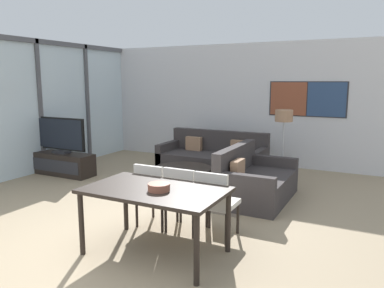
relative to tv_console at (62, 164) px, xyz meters
name	(u,v)px	position (x,y,z in m)	size (l,w,h in m)	color
ground_plane	(64,262)	(2.94, -2.82, -0.23)	(24.00, 24.00, 0.00)	#9E896B
wall_back	(245,104)	(2.99, 2.87, 1.18)	(8.06, 0.09, 2.80)	silver
window_wall_left	(39,100)	(-0.58, 0.02, 1.30)	(0.07, 5.70, 2.80)	silver
area_rug	(183,188)	(2.76, 0.22, -0.22)	(2.81, 1.87, 0.01)	#706051
tv_console	(62,164)	(0.00, 0.00, 0.00)	(1.46, 0.47, 0.46)	black
television	(60,135)	(0.00, 0.00, 0.60)	(1.29, 0.20, 0.74)	#2D2D33
sofa_main	(213,160)	(2.76, 1.59, 0.05)	(2.22, 0.97, 0.87)	#383333
sofa_side	(253,183)	(4.08, 0.22, 0.05)	(0.97, 1.62, 0.87)	#383333
coffee_table	(183,173)	(2.76, 0.22, 0.07)	(1.05, 1.05, 0.39)	black
dining_table	(155,195)	(3.71, -2.18, 0.46)	(1.56, 0.93, 0.76)	black
dining_chair_left	(154,191)	(3.27, -1.52, 0.27)	(0.46, 0.46, 0.87)	beige
dining_chair_centre	(184,195)	(3.71, -1.50, 0.27)	(0.46, 0.46, 0.87)	beige
dining_chair_right	(215,200)	(4.15, -1.51, 0.27)	(0.46, 0.46, 0.87)	beige
fruit_bowl	(159,187)	(3.80, -2.23, 0.58)	(0.25, 0.25, 0.08)	#995642
floor_lamp	(284,122)	(4.25, 1.49, 0.95)	(0.33, 0.33, 1.40)	#2D2D33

